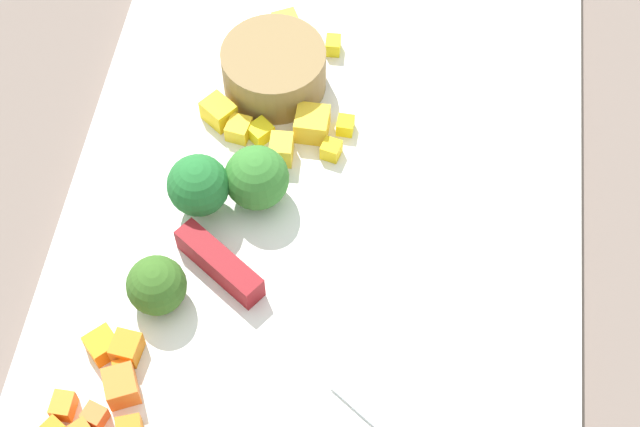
% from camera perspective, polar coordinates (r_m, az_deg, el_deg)
% --- Properties ---
extents(ground_plane, '(4.00, 4.00, 0.00)m').
position_cam_1_polar(ground_plane, '(0.64, -0.00, -1.04)').
color(ground_plane, '#74635A').
extents(cutting_board, '(0.52, 0.34, 0.01)m').
position_cam_1_polar(cutting_board, '(0.64, -0.00, -0.76)').
color(cutting_board, white).
rests_on(cutting_board, ground_plane).
extents(prep_bowl, '(0.07, 0.07, 0.03)m').
position_cam_1_polar(prep_bowl, '(0.69, -2.70, 8.41)').
color(prep_bowl, olive).
rests_on(prep_bowl, cutting_board).
extents(chef_knife, '(0.18, 0.24, 0.02)m').
position_cam_1_polar(chef_knife, '(0.59, -2.14, -6.29)').
color(chef_knife, silver).
rests_on(chef_knife, cutting_board).
extents(carrot_dice_1, '(0.02, 0.02, 0.01)m').
position_cam_1_polar(carrot_dice_1, '(0.60, -12.56, -7.51)').
color(carrot_dice_1, orange).
rests_on(carrot_dice_1, cutting_board).
extents(carrot_dice_2, '(0.03, 0.02, 0.02)m').
position_cam_1_polar(carrot_dice_2, '(0.58, -11.50, -9.84)').
color(carrot_dice_2, orange).
rests_on(carrot_dice_2, cutting_board).
extents(carrot_dice_4, '(0.01, 0.02, 0.01)m').
position_cam_1_polar(carrot_dice_4, '(0.58, -12.98, -11.41)').
color(carrot_dice_4, orange).
rests_on(carrot_dice_4, cutting_board).
extents(carrot_dice_6, '(0.02, 0.02, 0.02)m').
position_cam_1_polar(carrot_dice_6, '(0.59, -11.19, -7.69)').
color(carrot_dice_6, orange).
rests_on(carrot_dice_6, cutting_board).
extents(carrot_dice_10, '(0.01, 0.01, 0.01)m').
position_cam_1_polar(carrot_dice_10, '(0.59, -11.37, -8.95)').
color(carrot_dice_10, orange).
rests_on(carrot_dice_10, cutting_board).
extents(carrot_dice_11, '(0.01, 0.01, 0.01)m').
position_cam_1_polar(carrot_dice_11, '(0.59, -14.73, -10.79)').
color(carrot_dice_11, orange).
rests_on(carrot_dice_11, cutting_board).
extents(pepper_dice_0, '(0.01, 0.01, 0.01)m').
position_cam_1_polar(pepper_dice_0, '(0.67, 1.49, 5.15)').
color(pepper_dice_0, yellow).
rests_on(pepper_dice_0, cutting_board).
extents(pepper_dice_1, '(0.03, 0.03, 0.02)m').
position_cam_1_polar(pepper_dice_1, '(0.68, -5.92, 5.90)').
color(pepper_dice_1, yellow).
rests_on(pepper_dice_1, cutting_board).
extents(pepper_dice_2, '(0.02, 0.02, 0.02)m').
position_cam_1_polar(pepper_dice_2, '(0.67, -0.46, 5.24)').
color(pepper_dice_2, yellow).
rests_on(pepper_dice_2, cutting_board).
extents(pepper_dice_3, '(0.01, 0.01, 0.01)m').
position_cam_1_polar(pepper_dice_3, '(0.66, 0.66, 3.73)').
color(pepper_dice_3, yellow).
rests_on(pepper_dice_3, cutting_board).
extents(pepper_dice_4, '(0.02, 0.02, 0.02)m').
position_cam_1_polar(pepper_dice_4, '(0.66, -2.26, 3.75)').
color(pepper_dice_4, yellow).
rests_on(pepper_dice_4, cutting_board).
extents(pepper_dice_5, '(0.02, 0.02, 0.01)m').
position_cam_1_polar(pepper_dice_5, '(0.67, -3.50, 4.78)').
color(pepper_dice_5, yellow).
rests_on(pepper_dice_5, cutting_board).
extents(pepper_dice_6, '(0.01, 0.01, 0.01)m').
position_cam_1_polar(pepper_dice_6, '(0.72, 0.77, 9.78)').
color(pepper_dice_6, yellow).
rests_on(pepper_dice_6, cutting_board).
extents(pepper_dice_7, '(0.02, 0.02, 0.02)m').
position_cam_1_polar(pepper_dice_7, '(0.73, -1.96, 10.86)').
color(pepper_dice_7, yellow).
rests_on(pepper_dice_7, cutting_board).
extents(pepper_dice_8, '(0.02, 0.02, 0.01)m').
position_cam_1_polar(pepper_dice_8, '(0.67, -4.75, 4.93)').
color(pepper_dice_8, yellow).
rests_on(pepper_dice_8, cutting_board).
extents(broccoli_floret_0, '(0.04, 0.04, 0.04)m').
position_cam_1_polar(broccoli_floret_0, '(0.60, -9.50, -4.17)').
color(broccoli_floret_0, '#81B46B').
rests_on(broccoli_floret_0, cutting_board).
extents(broccoli_floret_1, '(0.04, 0.04, 0.04)m').
position_cam_1_polar(broccoli_floret_1, '(0.63, -3.71, 2.07)').
color(broccoli_floret_1, '#89B161').
rests_on(broccoli_floret_1, cutting_board).
extents(broccoli_floret_2, '(0.04, 0.04, 0.05)m').
position_cam_1_polar(broccoli_floret_2, '(0.62, -7.18, 1.29)').
color(broccoli_floret_2, '#86C15A').
rests_on(broccoli_floret_2, cutting_board).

